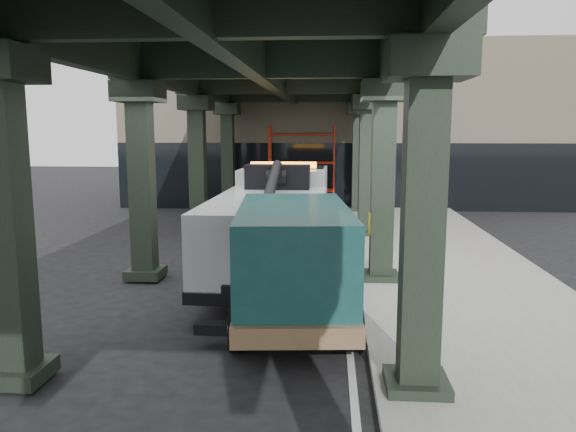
% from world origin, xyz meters
% --- Properties ---
extents(ground, '(90.00, 90.00, 0.00)m').
position_xyz_m(ground, '(0.00, 0.00, 0.00)').
color(ground, black).
rests_on(ground, ground).
extents(sidewalk, '(5.00, 40.00, 0.15)m').
position_xyz_m(sidewalk, '(4.50, 2.00, 0.07)').
color(sidewalk, gray).
rests_on(sidewalk, ground).
extents(lane_stripe, '(0.12, 38.00, 0.01)m').
position_xyz_m(lane_stripe, '(1.70, 2.00, 0.01)').
color(lane_stripe, silver).
rests_on(lane_stripe, ground).
extents(viaduct, '(7.40, 32.00, 6.40)m').
position_xyz_m(viaduct, '(-0.40, 2.00, 5.46)').
color(viaduct, black).
rests_on(viaduct, ground).
extents(building, '(22.00, 10.00, 8.00)m').
position_xyz_m(building, '(2.00, 20.00, 4.00)').
color(building, '#C6B793').
rests_on(building, ground).
extents(scaffolding, '(3.08, 0.88, 4.00)m').
position_xyz_m(scaffolding, '(0.00, 14.64, 2.11)').
color(scaffolding, red).
rests_on(scaffolding, ground).
extents(tow_truck, '(2.91, 9.27, 3.02)m').
position_xyz_m(tow_truck, '(-0.11, 3.07, 1.47)').
color(tow_truck, black).
rests_on(tow_truck, ground).
extents(towed_van, '(2.76, 5.96, 2.35)m').
position_xyz_m(towed_van, '(0.58, -0.57, 1.26)').
color(towed_van, '#124342').
rests_on(towed_van, ground).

